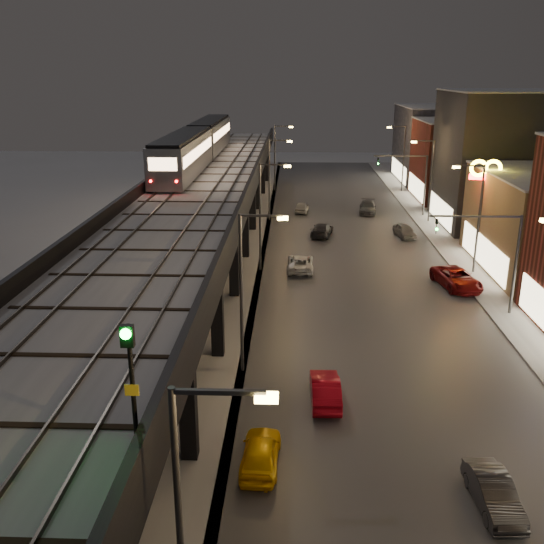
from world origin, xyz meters
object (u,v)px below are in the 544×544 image
object	(u,v)px
car_near_white	(325,390)
car_far_white	(302,208)
car_onc_silver	(493,494)
car_mid_dark	(322,230)
car_taxi	(261,453)
subway_train	(199,143)
rail_signal	(129,358)
car_onc_white	(368,208)
car_mid_silver	(300,264)
car_onc_red	(405,231)
car_onc_dark	(456,279)

from	to	relation	value
car_near_white	car_far_white	bearing A→B (deg)	-90.03
car_onc_silver	car_far_white	bearing A→B (deg)	94.32
car_mid_dark	car_onc_silver	xyz separation A→B (m)	(4.89, -40.17, -0.02)
car_taxi	car_onc_silver	world-z (taller)	car_taxi
car_far_white	car_onc_silver	distance (m)	51.37
subway_train	rail_signal	distance (m)	53.54
car_far_white	car_onc_white	size ratio (longest dim) A/B	0.78
car_mid_silver	car_onc_red	world-z (taller)	car_onc_red
subway_train	car_onc_silver	distance (m)	51.53
rail_signal	subway_train	bearing A→B (deg)	96.87
car_onc_dark	car_onc_red	bearing A→B (deg)	83.66
car_taxi	car_onc_white	distance (m)	49.75
car_mid_silver	car_far_white	xyz separation A→B (m)	(0.32, 22.00, -0.01)
car_onc_red	car_far_white	bearing A→B (deg)	123.67
car_taxi	subway_train	bearing A→B (deg)	-76.09
subway_train	rail_signal	xyz separation A→B (m)	(6.40, -53.15, 0.45)
rail_signal	car_taxi	bearing A→B (deg)	69.71
subway_train	car_far_white	xyz separation A→B (m)	(11.47, 3.39, -7.85)
car_mid_dark	subway_train	bearing A→B (deg)	-16.96
rail_signal	car_onc_silver	xyz separation A→B (m)	(11.90, 5.63, -8.30)
car_far_white	car_mid_silver	bearing A→B (deg)	95.00
car_onc_white	car_onc_red	distance (m)	11.14
car_onc_silver	car_onc_dark	xyz separation A→B (m)	(4.85, 25.06, 0.11)
car_onc_white	car_onc_dark	bearing A→B (deg)	-74.47
car_mid_dark	car_onc_red	xyz separation A→B (m)	(8.32, -0.08, -0.00)
car_onc_white	car_mid_silver	bearing A→B (deg)	-103.22
subway_train	car_onc_white	distance (m)	21.03
car_near_white	car_onc_silver	xyz separation A→B (m)	(6.05, -7.61, -0.05)
subway_train	car_near_white	world-z (taller)	subway_train
subway_train	car_mid_dark	size ratio (longest dim) A/B	8.39
car_mid_dark	car_near_white	bearing A→B (deg)	99.73
rail_signal	car_far_white	bearing A→B (deg)	84.87
car_near_white	car_onc_white	bearing A→B (deg)	-100.22
car_onc_dark	car_onc_red	size ratio (longest dim) A/B	1.39
car_onc_silver	car_near_white	bearing A→B (deg)	125.17
car_onc_silver	car_onc_dark	world-z (taller)	car_onc_dark
car_onc_silver	subway_train	bearing A→B (deg)	107.74
rail_signal	car_near_white	distance (m)	16.66
subway_train	car_taxi	distance (m)	46.93
car_onc_white	car_onc_red	bearing A→B (deg)	-70.06
rail_signal	car_taxi	size ratio (longest dim) A/B	0.83
car_mid_silver	car_onc_white	xyz separation A→B (m)	(8.09, 22.03, 0.04)
subway_train	car_onc_silver	world-z (taller)	subway_train
car_onc_silver	car_onc_dark	bearing A→B (deg)	75.74
car_mid_silver	car_onc_dark	bearing A→B (deg)	163.18
car_near_white	car_onc_white	distance (m)	43.89
car_mid_dark	car_mid_silver	bearing A→B (deg)	90.40
car_mid_dark	car_onc_dark	size ratio (longest dim) A/B	0.85
car_near_white	car_onc_silver	world-z (taller)	car_near_white
subway_train	car_near_white	xyz separation A→B (m)	(12.25, -39.92, -7.79)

